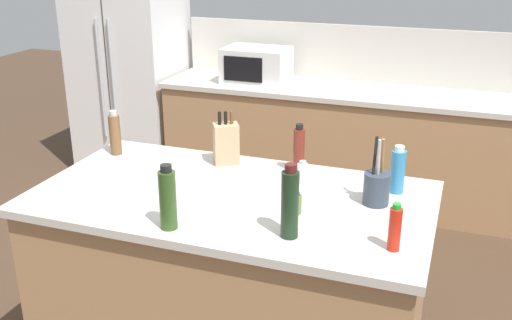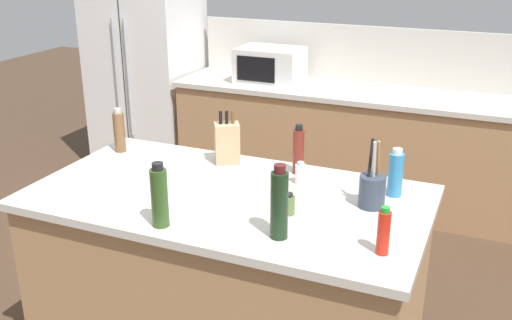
% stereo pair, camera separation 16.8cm
% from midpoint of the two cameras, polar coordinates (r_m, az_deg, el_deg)
% --- Properties ---
extents(back_counter_run, '(3.42, 0.66, 0.94)m').
position_cam_midpoint_polar(back_counter_run, '(4.93, 12.70, 0.94)').
color(back_counter_run, '#A87C54').
rests_on(back_counter_run, ground_plane).
extents(wall_backsplash, '(3.38, 0.03, 0.46)m').
position_cam_midpoint_polar(wall_backsplash, '(5.05, 14.03, 9.54)').
color(wall_backsplash, beige).
rests_on(wall_backsplash, back_counter_run).
extents(kitchen_island, '(1.89, 1.02, 0.94)m').
position_cam_midpoint_polar(kitchen_island, '(3.09, -1.01, -11.21)').
color(kitchen_island, '#A87C54').
rests_on(kitchen_island, ground_plane).
extents(refrigerator, '(0.91, 0.75, 1.86)m').
position_cam_midpoint_polar(refrigerator, '(5.63, -9.53, 8.52)').
color(refrigerator, white).
rests_on(refrigerator, ground_plane).
extents(microwave, '(0.52, 0.39, 0.28)m').
position_cam_midpoint_polar(microwave, '(5.01, 2.32, 9.02)').
color(microwave, white).
rests_on(microwave, back_counter_run).
extents(knife_block, '(0.16, 0.15, 0.29)m').
position_cam_midpoint_polar(knife_block, '(3.21, -1.27, 1.65)').
color(knife_block, tan).
rests_on(knife_block, kitchen_island).
extents(utensil_crock, '(0.12, 0.12, 0.32)m').
position_cam_midpoint_polar(utensil_crock, '(2.77, 12.71, -2.82)').
color(utensil_crock, '#333D4C').
rests_on(utensil_crock, kitchen_island).
extents(salt_shaker, '(0.05, 0.05, 0.11)m').
position_cam_midpoint_polar(salt_shaker, '(2.98, 5.87, -1.30)').
color(salt_shaker, silver).
rests_on(salt_shaker, kitchen_island).
extents(hot_sauce_bottle, '(0.05, 0.05, 0.20)m').
position_cam_midpoint_polar(hot_sauce_bottle, '(2.38, 14.05, -6.69)').
color(hot_sauce_bottle, red).
rests_on(hot_sauce_bottle, kitchen_island).
extents(vinegar_bottle, '(0.06, 0.06, 0.26)m').
position_cam_midpoint_polar(vinegar_bottle, '(3.08, 5.63, 0.87)').
color(vinegar_bottle, maroon).
rests_on(vinegar_bottle, kitchen_island).
extents(wine_bottle, '(0.07, 0.07, 0.32)m').
position_cam_midpoint_polar(wine_bottle, '(2.41, 4.23, -4.21)').
color(wine_bottle, black).
rests_on(wine_bottle, kitchen_island).
extents(dish_soap_bottle, '(0.07, 0.07, 0.24)m').
position_cam_midpoint_polar(dish_soap_bottle, '(2.90, 14.77, -1.28)').
color(dish_soap_bottle, '#3384BC').
rests_on(dish_soap_bottle, kitchen_island).
extents(spice_jar_oregano, '(0.06, 0.06, 0.10)m').
position_cam_midpoint_polar(spice_jar_oregano, '(2.66, 4.94, -4.25)').
color(spice_jar_oregano, '#567038').
rests_on(spice_jar_oregano, kitchen_island).
extents(olive_oil_bottle, '(0.07, 0.07, 0.29)m').
position_cam_midpoint_polar(olive_oil_bottle, '(2.53, -7.31, -3.50)').
color(olive_oil_bottle, '#2D4C1E').
rests_on(olive_oil_bottle, kitchen_island).
extents(pepper_grinder, '(0.06, 0.06, 0.25)m').
position_cam_midpoint_polar(pepper_grinder, '(3.45, -11.54, 2.68)').
color(pepper_grinder, brown).
rests_on(pepper_grinder, kitchen_island).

